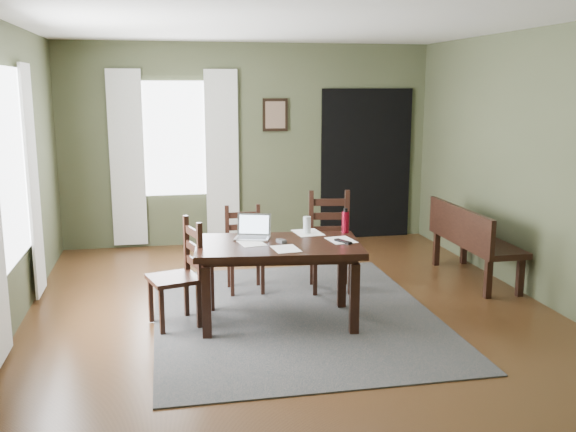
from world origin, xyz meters
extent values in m
cube|color=#492C16|center=(0.00, 0.00, -0.01)|extent=(5.00, 6.00, 0.01)
cube|color=#474E32|center=(0.00, 3.00, 1.35)|extent=(5.00, 0.02, 2.70)
cube|color=#474E32|center=(0.00, -3.00, 1.35)|extent=(5.00, 0.02, 2.70)
cube|color=#474E32|center=(-2.50, 0.00, 1.35)|extent=(0.02, 6.00, 2.70)
cube|color=#474E32|center=(2.50, 0.00, 1.35)|extent=(0.02, 6.00, 2.70)
cube|color=white|center=(0.00, 0.00, 2.70)|extent=(5.00, 6.00, 0.02)
cube|color=#383838|center=(0.00, 0.00, 0.01)|extent=(2.60, 3.20, 0.01)
cube|color=black|center=(-0.18, -0.15, 0.72)|extent=(1.56, 1.05, 0.06)
cube|color=black|center=(-0.18, -0.15, 0.66)|extent=(1.39, 0.87, 0.05)
cube|color=black|center=(-0.85, -0.41, 0.33)|extent=(0.09, 0.09, 0.63)
cube|color=black|center=(-0.77, 0.27, 0.33)|extent=(0.09, 0.09, 0.63)
cube|color=black|center=(0.42, -0.56, 0.33)|extent=(0.09, 0.09, 0.63)
cube|color=black|center=(0.50, 0.12, 0.33)|extent=(0.09, 0.09, 0.63)
cube|color=black|center=(-1.11, -0.05, 0.44)|extent=(0.52, 0.52, 0.04)
cube|color=black|center=(-1.32, 0.06, 0.22)|extent=(0.05, 0.05, 0.41)
cube|color=black|center=(-1.00, 0.16, 0.22)|extent=(0.05, 0.05, 0.41)
cube|color=black|center=(-1.23, -0.26, 0.22)|extent=(0.05, 0.05, 0.41)
cube|color=black|center=(-0.90, -0.17, 0.22)|extent=(0.05, 0.05, 0.41)
cube|color=black|center=(-0.98, 0.17, 0.71)|extent=(0.06, 0.06, 0.52)
cube|color=black|center=(-0.88, -0.17, 0.71)|extent=(0.06, 0.06, 0.52)
cube|color=black|center=(-0.93, 0.00, 0.57)|extent=(0.11, 0.30, 0.07)
cube|color=black|center=(-0.93, 0.00, 0.71)|extent=(0.11, 0.30, 0.07)
cube|color=black|center=(-0.93, 0.00, 0.85)|extent=(0.11, 0.30, 0.07)
cube|color=black|center=(-0.36, 0.80, 0.41)|extent=(0.39, 0.39, 0.04)
cube|color=black|center=(-0.51, 0.64, 0.20)|extent=(0.04, 0.04, 0.38)
cube|color=black|center=(-0.52, 0.96, 0.20)|extent=(0.04, 0.04, 0.38)
cube|color=black|center=(-0.20, 0.64, 0.20)|extent=(0.04, 0.04, 0.38)
cube|color=black|center=(-0.20, 0.96, 0.20)|extent=(0.04, 0.04, 0.38)
cube|color=black|center=(-0.52, 0.98, 0.66)|extent=(0.04, 0.04, 0.48)
cube|color=black|center=(-0.19, 0.98, 0.66)|extent=(0.04, 0.04, 0.48)
cube|color=black|center=(-0.36, 0.98, 0.53)|extent=(0.29, 0.02, 0.06)
cube|color=black|center=(-0.36, 0.98, 0.66)|extent=(0.29, 0.02, 0.06)
cube|color=black|center=(-0.36, 0.98, 0.79)|extent=(0.29, 0.02, 0.06)
cube|color=black|center=(0.53, 0.67, 0.47)|extent=(0.51, 0.51, 0.04)
cube|color=black|center=(0.33, 0.51, 0.23)|extent=(0.05, 0.05, 0.44)
cube|color=black|center=(0.38, 0.87, 0.23)|extent=(0.05, 0.05, 0.44)
cube|color=black|center=(0.69, 0.46, 0.23)|extent=(0.05, 0.05, 0.44)
cube|color=black|center=(0.74, 0.82, 0.23)|extent=(0.05, 0.05, 0.44)
cube|color=black|center=(0.37, 0.90, 0.76)|extent=(0.05, 0.05, 0.56)
cube|color=black|center=(0.75, 0.84, 0.76)|extent=(0.05, 0.05, 0.56)
cube|color=black|center=(0.56, 0.87, 0.61)|extent=(0.33, 0.07, 0.08)
cube|color=black|center=(0.56, 0.87, 0.76)|extent=(0.33, 0.07, 0.08)
cube|color=black|center=(0.56, 0.87, 0.91)|extent=(0.33, 0.07, 0.08)
cube|color=black|center=(2.22, 0.74, 0.44)|extent=(0.47, 1.47, 0.06)
cube|color=black|center=(2.40, 0.11, 0.21)|extent=(0.06, 0.06, 0.41)
cube|color=black|center=(2.04, 0.11, 0.21)|extent=(0.06, 0.06, 0.41)
cube|color=black|center=(2.40, 1.37, 0.21)|extent=(0.06, 0.06, 0.41)
cube|color=black|center=(2.04, 1.37, 0.21)|extent=(0.06, 0.06, 0.41)
cube|color=black|center=(2.01, 0.74, 0.65)|extent=(0.05, 1.47, 0.36)
cube|color=#B7B7BC|center=(-0.38, 0.07, 0.75)|extent=(0.37, 0.30, 0.02)
cube|color=#B7B7BC|center=(-0.35, 0.18, 0.86)|extent=(0.32, 0.15, 0.20)
cube|color=silver|center=(-0.35, 0.17, 0.86)|extent=(0.28, 0.12, 0.17)
cube|color=#3F3F42|center=(-0.39, 0.06, 0.76)|extent=(0.29, 0.20, 0.00)
cube|color=#3F3F42|center=(-0.15, -0.14, 0.76)|extent=(0.09, 0.11, 0.03)
cube|color=black|center=(0.40, -0.24, 0.76)|extent=(0.13, 0.19, 0.02)
cylinder|color=silver|center=(0.17, 0.20, 0.83)|extent=(0.09, 0.09, 0.16)
cylinder|color=maroon|center=(0.53, 0.15, 0.85)|extent=(0.08, 0.08, 0.21)
cylinder|color=black|center=(0.53, 0.15, 0.97)|extent=(0.05, 0.05, 0.03)
cube|color=white|center=(-0.41, -0.10, 0.75)|extent=(0.26, 0.31, 0.00)
cube|color=white|center=(0.41, -0.15, 0.75)|extent=(0.25, 0.31, 0.00)
cube|color=white|center=(0.18, 0.21, 0.75)|extent=(0.28, 0.34, 0.00)
cube|color=white|center=(-0.15, -0.36, 0.75)|extent=(0.24, 0.30, 0.00)
cube|color=white|center=(-2.47, 0.20, 1.45)|extent=(0.01, 1.30, 1.70)
cube|color=white|center=(-1.00, 2.97, 1.45)|extent=(1.00, 0.01, 1.50)
cube|color=silver|center=(-2.44, 1.02, 1.20)|extent=(0.03, 0.48, 2.30)
cube|color=silver|center=(-1.62, 2.94, 1.20)|extent=(0.44, 0.03, 2.30)
cube|color=silver|center=(-0.38, 2.94, 1.20)|extent=(0.44, 0.03, 2.30)
cube|color=black|center=(0.35, 2.97, 1.75)|extent=(0.34, 0.03, 0.44)
cube|color=brown|center=(0.35, 2.96, 1.75)|extent=(0.27, 0.01, 0.36)
cube|color=black|center=(1.65, 2.97, 1.05)|extent=(1.30, 0.03, 2.10)
camera|label=1|loc=(-1.18, -5.65, 2.13)|focal=40.00mm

